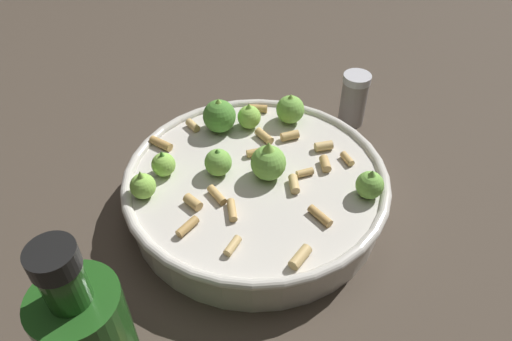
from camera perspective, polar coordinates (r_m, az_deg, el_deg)
The scene contains 3 objects.
ground_plane at distance 0.65m, azimuth 0.00°, elevation -4.11°, with size 2.40×2.40×0.00m, color #42382D.
cooking_pan at distance 0.63m, azimuth -0.06°, elevation -1.72°, with size 0.34×0.34×0.11m.
pepper_shaker at distance 0.78m, azimuth 11.67°, elevation 8.43°, with size 0.04×0.04×0.09m.
Camera 1 is at (-0.26, 0.37, 0.47)m, focal length 33.30 mm.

